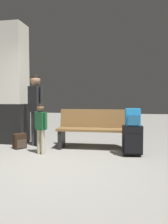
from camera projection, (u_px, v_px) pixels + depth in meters
name	position (u px, v px, depth m)	size (l,w,h in m)	color
ground_plane	(93.00, 133.00, 7.32)	(18.00, 18.00, 0.10)	gray
structural_pillar	(15.00, 85.00, 5.48)	(0.57, 0.57, 3.00)	black
bench	(93.00, 129.00, 4.90)	(1.62, 0.59, 0.89)	brown
suitcase	(132.00, 140.00, 4.23)	(0.40, 0.28, 0.60)	black
backpack_bright	(133.00, 117.00, 4.20)	(0.30, 0.23, 0.34)	#268CD8
child	(41.00, 123.00, 4.36)	(0.32, 0.26, 1.04)	beige
adult	(36.00, 102.00, 5.10)	(0.52, 0.35, 1.71)	#38383D
backpack_dark_floor	(20.00, 141.00, 4.89)	(0.30, 0.32, 0.34)	black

